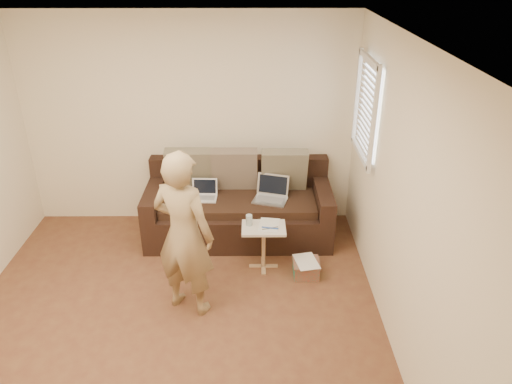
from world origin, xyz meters
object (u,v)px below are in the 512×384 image
side_table (264,247)px  drinking_glass (249,220)px  striped_box (306,268)px  sofa (239,204)px  person (184,234)px  laptop_white (204,199)px  laptop_silver (270,201)px

side_table → drinking_glass: bearing=164.7°
drinking_glass → striped_box: (0.61, -0.20, -0.49)m
sofa → side_table: size_ratio=4.26×
side_table → drinking_glass: size_ratio=4.30×
person → striped_box: (1.21, 0.50, -0.74)m
laptop_white → side_table: bearing=-41.0°
laptop_silver → person: size_ratio=0.23×
laptop_silver → side_table: 0.65m
laptop_silver → striped_box: bearing=-46.9°
side_table → striped_box: size_ratio=1.80×
laptop_silver → drinking_glass: 0.60m
laptop_silver → striped_box: laptop_silver is taller
laptop_white → person: 1.34m
person → side_table: 1.15m
side_table → person: bearing=-138.8°
person → laptop_silver: bearing=-99.8°
laptop_white → striped_box: 1.47m
laptop_silver → side_table: bearing=-81.6°
drinking_glass → striped_box: 0.81m
laptop_white → striped_box: laptop_white is taller
laptop_white → side_table: (0.69, -0.64, -0.26)m
laptop_silver → laptop_white: laptop_silver is taller
drinking_glass → sofa: bearing=101.5°
laptop_white → striped_box: (1.15, -0.80, -0.43)m
sofa → person: person is taller
drinking_glass → laptop_silver: bearing=66.1°
laptop_silver → drinking_glass: bearing=-97.1°
drinking_glass → striped_box: bearing=-18.2°
sofa → person: (-0.47, -1.34, 0.41)m
laptop_white → sofa: bearing=7.6°
person → drinking_glass: 0.96m
side_table → laptop_white: bearing=137.2°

